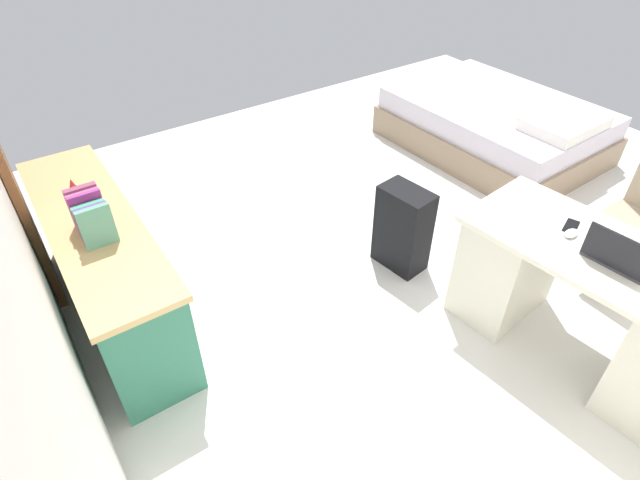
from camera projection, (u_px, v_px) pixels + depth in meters
ground_plane at (448, 252)px, 3.82m from camera, size 6.17×6.17×0.00m
desk at (585, 303)px, 2.86m from camera, size 1.50×0.81×0.76m
credenza at (107, 267)px, 3.13m from camera, size 1.80×0.48×0.74m
bed at (495, 126)px, 4.91m from camera, size 1.95×1.47×0.58m
suitcase_black at (403, 229)px, 3.53m from camera, size 0.39×0.27×0.62m
laptop at (618, 256)px, 2.55m from camera, size 0.33×0.25×0.21m
computer_mouse at (571, 233)px, 2.75m from camera, size 0.07×0.11×0.03m
cell_phone_by_mouse at (571, 226)px, 2.81m from camera, size 0.11×0.15×0.01m
book_row at (91, 216)px, 2.73m from camera, size 0.27×0.17×0.24m
figurine_small at (73, 187)px, 3.06m from camera, size 0.08×0.08×0.11m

